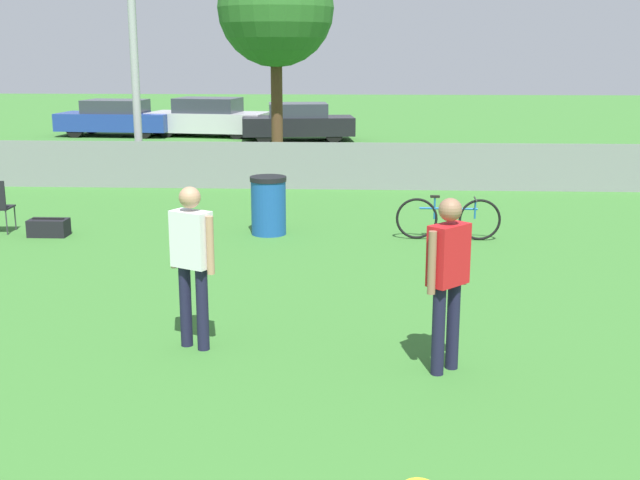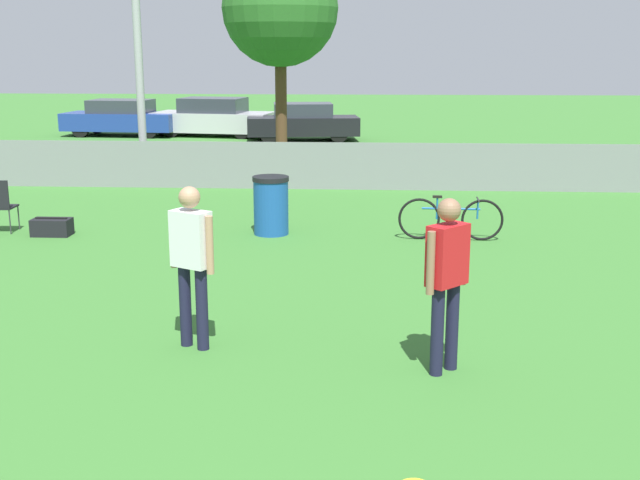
{
  "view_description": "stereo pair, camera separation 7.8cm",
  "coord_description": "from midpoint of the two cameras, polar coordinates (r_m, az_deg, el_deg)",
  "views": [
    {
      "loc": [
        0.99,
        -0.52,
        3.16
      ],
      "look_at": [
        0.52,
        8.39,
        1.05
      ],
      "focal_mm": 45.0,
      "sensor_mm": 36.0,
      "label": 1
    },
    {
      "loc": [
        1.07,
        -0.52,
        3.16
      ],
      "look_at": [
        0.52,
        8.39,
        1.05
      ],
      "focal_mm": 45.0,
      "sensor_mm": 36.0,
      "label": 2
    }
  ],
  "objects": [
    {
      "name": "parked_car_blue",
      "position": [
        31.72,
        -14.36,
        8.4
      ],
      "size": [
        4.41,
        2.09,
        1.37
      ],
      "rotation": [
        0.0,
        0.0,
        -0.08
      ],
      "color": "black",
      "rests_on": "ground_plane"
    },
    {
      "name": "gear_bag_sideline",
      "position": [
        14.8,
        -18.87,
        0.84
      ],
      "size": [
        0.67,
        0.37,
        0.32
      ],
      "color": "black",
      "rests_on": "ground_plane"
    },
    {
      "name": "player_receiver_white",
      "position": [
        8.64,
        -9.35,
        -1.04
      ],
      "size": [
        0.53,
        0.39,
        1.78
      ],
      "rotation": [
        0.0,
        0.0,
        -0.49
      ],
      "color": "#191933",
      "rests_on": "ground_plane"
    },
    {
      "name": "parked_car_dark",
      "position": [
        29.17,
        -1.65,
        8.37
      ],
      "size": [
        4.16,
        2.19,
        1.34
      ],
      "rotation": [
        0.0,
        0.0,
        0.13
      ],
      "color": "black",
      "rests_on": "ground_plane"
    },
    {
      "name": "bicycle_sideline",
      "position": [
        13.86,
        8.95,
        1.53
      ],
      "size": [
        1.78,
        0.44,
        0.77
      ],
      "rotation": [
        0.0,
        0.0,
        -0.04
      ],
      "color": "black",
      "rests_on": "ground_plane"
    },
    {
      "name": "trash_bin",
      "position": [
        14.11,
        -3.84,
        2.48
      ],
      "size": [
        0.64,
        0.64,
        1.03
      ],
      "color": "#194C99",
      "rests_on": "ground_plane"
    },
    {
      "name": "tree_near_pole",
      "position": [
        22.5,
        -3.27,
        16.1
      ],
      "size": [
        3.15,
        3.15,
        5.87
      ],
      "color": "#4C331E",
      "rests_on": "ground_plane"
    },
    {
      "name": "parked_car_silver",
      "position": [
        31.01,
        -8.02,
        8.59
      ],
      "size": [
        4.68,
        2.5,
        1.44
      ],
      "rotation": [
        0.0,
        0.0,
        -0.15
      ],
      "color": "black",
      "rests_on": "ground_plane"
    },
    {
      "name": "player_thrower_red",
      "position": [
        7.97,
        8.81,
        -2.22
      ],
      "size": [
        0.45,
        0.46,
        1.78
      ],
      "rotation": [
        0.0,
        0.0,
        0.8
      ],
      "color": "#191933",
      "rests_on": "ground_plane"
    },
    {
      "name": "fence_backline",
      "position": [
        18.73,
        -0.18,
        5.29
      ],
      "size": [
        24.81,
        0.07,
        1.21
      ],
      "color": "gray",
      "rests_on": "ground_plane"
    }
  ]
}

